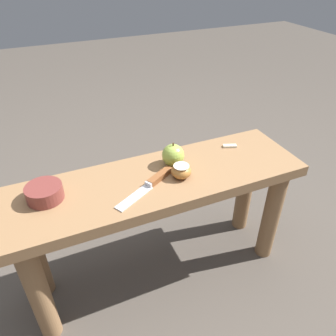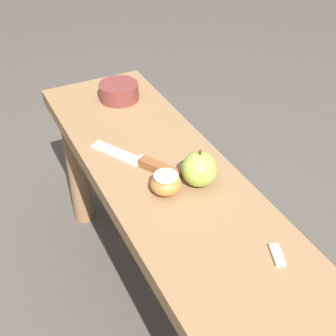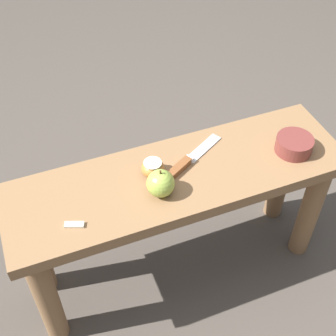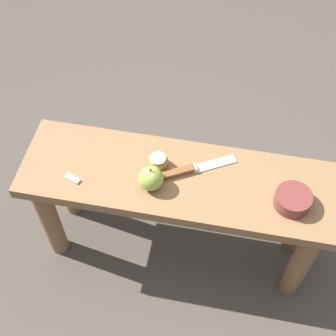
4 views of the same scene
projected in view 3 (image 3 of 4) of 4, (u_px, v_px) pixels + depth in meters
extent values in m
plane|color=#4C443D|center=(177.00, 265.00, 1.71)|extent=(8.00, 8.00, 0.00)
cube|color=olive|center=(179.00, 179.00, 1.38)|extent=(1.03, 0.31, 0.04)
cylinder|color=olive|center=(281.00, 173.00, 1.73)|extent=(0.07, 0.07, 0.44)
cylinder|color=olive|center=(35.00, 248.00, 1.50)|extent=(0.07, 0.07, 0.44)
cylinder|color=olive|center=(310.00, 210.00, 1.61)|extent=(0.07, 0.07, 0.44)
cylinder|color=olive|center=(47.00, 298.00, 1.38)|extent=(0.07, 0.07, 0.44)
cube|color=silver|center=(204.00, 148.00, 1.44)|extent=(0.14, 0.10, 0.00)
cube|color=silver|center=(189.00, 159.00, 1.40)|extent=(0.02, 0.03, 0.02)
cube|color=brown|center=(178.00, 169.00, 1.37)|extent=(0.11, 0.07, 0.02)
sphere|color=#9EB747|center=(161.00, 183.00, 1.29)|extent=(0.08, 0.08, 0.08)
cylinder|color=#4C3319|center=(160.00, 173.00, 1.26)|extent=(0.01, 0.01, 0.01)
ellipsoid|color=#B27233|center=(153.00, 168.00, 1.35)|extent=(0.07, 0.07, 0.05)
cylinder|color=beige|center=(153.00, 163.00, 1.34)|extent=(0.05, 0.05, 0.00)
cube|color=beige|center=(74.00, 225.00, 1.23)|extent=(0.05, 0.04, 0.01)
cylinder|color=brown|center=(294.00, 145.00, 1.42)|extent=(0.11, 0.11, 0.05)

